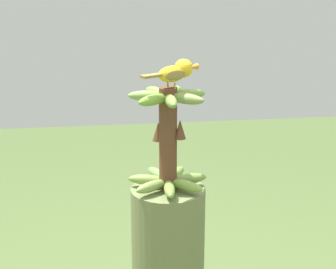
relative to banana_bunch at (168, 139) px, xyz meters
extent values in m
cylinder|color=brown|center=(0.00, 0.00, 0.00)|extent=(0.06, 0.06, 0.33)
ellipsoid|color=olive|center=(-0.05, -0.05, -0.14)|extent=(0.10, 0.11, 0.03)
ellipsoid|color=olive|center=(0.01, -0.07, -0.14)|extent=(0.05, 0.12, 0.03)
ellipsoid|color=olive|center=(0.06, -0.03, -0.14)|extent=(0.12, 0.09, 0.03)
ellipsoid|color=#6DA24B|center=(0.06, 0.03, -0.14)|extent=(0.12, 0.07, 0.03)
ellipsoid|color=olive|center=(0.02, 0.07, -0.14)|extent=(0.07, 0.12, 0.03)
ellipsoid|color=#7D954A|center=(-0.04, 0.06, -0.14)|extent=(0.09, 0.12, 0.03)
ellipsoid|color=olive|center=(-0.07, 0.01, -0.14)|extent=(0.12, 0.04, 0.03)
ellipsoid|color=olive|center=(-0.06, 0.00, 0.13)|extent=(0.12, 0.03, 0.03)
ellipsoid|color=olive|center=(-0.04, -0.05, 0.13)|extent=(0.10, 0.11, 0.03)
ellipsoid|color=olive|center=(0.01, -0.06, 0.13)|extent=(0.06, 0.12, 0.03)
ellipsoid|color=#6CA23F|center=(0.06, -0.03, 0.13)|extent=(0.12, 0.08, 0.03)
ellipsoid|color=#6EA23D|center=(0.06, 0.03, 0.13)|extent=(0.12, 0.08, 0.03)
ellipsoid|color=#7DA14B|center=(0.01, 0.06, 0.13)|extent=(0.06, 0.12, 0.03)
ellipsoid|color=olive|center=(-0.04, 0.05, 0.13)|extent=(0.10, 0.11, 0.03)
cone|color=brown|center=(0.02, 0.03, 0.02)|extent=(0.04, 0.04, 0.06)
cone|color=brown|center=(-0.01, -0.04, 0.03)|extent=(0.04, 0.04, 0.06)
cylinder|color=#C68933|center=(-0.02, -0.02, 0.17)|extent=(0.00, 0.00, 0.02)
cylinder|color=#C68933|center=(0.01, 0.00, 0.17)|extent=(0.01, 0.01, 0.02)
ellipsoid|color=gold|center=(-0.01, -0.01, 0.20)|extent=(0.09, 0.11, 0.05)
ellipsoid|color=olive|center=(-0.03, -0.02, 0.20)|extent=(0.04, 0.07, 0.03)
ellipsoid|color=olive|center=(0.01, 0.00, 0.20)|extent=(0.04, 0.07, 0.03)
cube|color=olive|center=(-0.04, 0.06, 0.21)|extent=(0.05, 0.07, 0.01)
sphere|color=gold|center=(0.02, -0.05, 0.22)|extent=(0.06, 0.06, 0.06)
sphere|color=black|center=(0.04, -0.05, 0.22)|extent=(0.01, 0.01, 0.01)
cone|color=orange|center=(0.03, -0.08, 0.22)|extent=(0.03, 0.04, 0.02)
camera|label=1|loc=(-1.66, 0.23, 0.52)|focal=61.08mm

